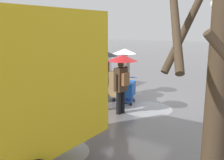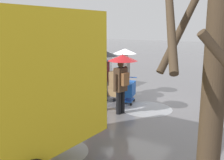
% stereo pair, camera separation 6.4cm
% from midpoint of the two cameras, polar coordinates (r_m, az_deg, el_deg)
% --- Properties ---
extents(ground_plane, '(90.00, 90.00, 0.00)m').
position_cam_midpoint_polar(ground_plane, '(11.23, 5.54, -4.17)').
color(ground_plane, slate).
extents(slush_patch_near_cluster, '(1.64, 1.64, 0.01)m').
position_cam_midpoint_polar(slush_patch_near_cluster, '(6.82, -12.46, -15.28)').
color(slush_patch_near_cluster, '#999BA0').
rests_on(slush_patch_near_cluster, ground).
extents(slush_patch_mid_street, '(1.94, 1.94, 0.01)m').
position_cam_midpoint_polar(slush_patch_mid_street, '(9.96, 7.46, -6.28)').
color(slush_patch_mid_street, '#999BA0').
rests_on(slush_patch_mid_street, ground).
extents(cargo_van_parked_right, '(2.24, 5.36, 2.60)m').
position_cam_midpoint_polar(cargo_van_parked_right, '(11.75, -11.97, 2.23)').
color(cargo_van_parked_right, white).
rests_on(cargo_van_parked_right, ground).
extents(shopping_cart_vendor, '(0.76, 0.94, 1.02)m').
position_cam_midpoint_polar(shopping_cart_vendor, '(10.47, 3.28, -2.11)').
color(shopping_cart_vendor, '#1951B2').
rests_on(shopping_cart_vendor, ground).
extents(hand_dolly_boxes, '(0.53, 0.71, 1.32)m').
position_cam_midpoint_polar(hand_dolly_boxes, '(10.78, 0.58, -0.93)').
color(hand_dolly_boxes, '#515156').
rests_on(hand_dolly_boxes, ground).
extents(pedestrian_pink_side, '(1.04, 1.04, 2.15)m').
position_cam_midpoint_polar(pedestrian_pink_side, '(10.61, -1.95, 3.61)').
color(pedestrian_pink_side, black).
rests_on(pedestrian_pink_side, ground).
extents(pedestrian_black_side, '(1.04, 1.04, 2.15)m').
position_cam_midpoint_polar(pedestrian_black_side, '(9.05, 2.02, 2.19)').
color(pedestrian_black_side, black).
rests_on(pedestrian_black_side, ground).
extents(pedestrian_white_side, '(1.04, 1.04, 2.15)m').
position_cam_midpoint_polar(pedestrian_white_side, '(11.60, 2.64, 4.30)').
color(pedestrian_white_side, black).
rests_on(pedestrian_white_side, ground).
extents(pedestrian_far_side, '(1.04, 1.04, 2.15)m').
position_cam_midpoint_polar(pedestrian_far_side, '(9.21, -4.40, 2.34)').
color(pedestrian_far_side, black).
rests_on(pedestrian_far_side, ground).
extents(bare_tree_near, '(1.25, 1.20, 4.23)m').
position_cam_midpoint_polar(bare_tree_near, '(2.92, 20.72, -10.16)').
color(bare_tree_near, '#423323').
rests_on(bare_tree_near, ground).
extents(street_lamp, '(0.28, 0.28, 3.86)m').
position_cam_midpoint_polar(street_lamp, '(8.62, 20.91, 6.33)').
color(street_lamp, '#2D2D33').
rests_on(street_lamp, ground).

